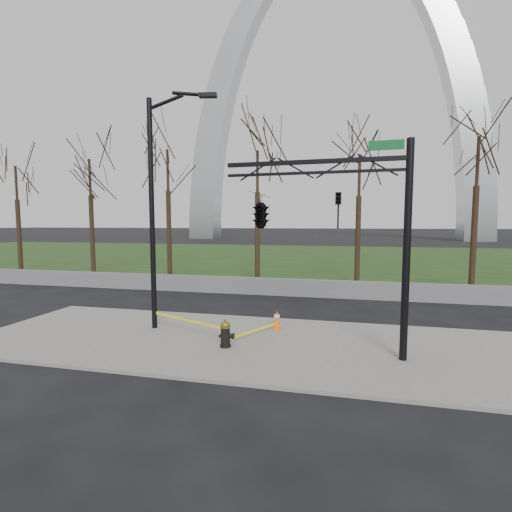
% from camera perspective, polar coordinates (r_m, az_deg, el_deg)
% --- Properties ---
extents(ground, '(500.00, 500.00, 0.00)m').
position_cam_1_polar(ground, '(11.99, -0.94, -13.42)').
color(ground, black).
rests_on(ground, ground).
extents(sidewalk, '(18.00, 6.00, 0.10)m').
position_cam_1_polar(sidewalk, '(11.97, -0.94, -13.19)').
color(sidewalk, slate).
rests_on(sidewalk, ground).
extents(grass_strip, '(120.00, 40.00, 0.06)m').
position_cam_1_polar(grass_strip, '(41.29, 9.19, -0.20)').
color(grass_strip, '#173312').
rests_on(grass_strip, ground).
extents(guardrail, '(60.00, 0.30, 0.90)m').
position_cam_1_polar(guardrail, '(19.52, 4.77, -4.81)').
color(guardrail, '#59595B').
rests_on(guardrail, ground).
extents(gateway_arch, '(66.00, 6.00, 65.00)m').
position_cam_1_polar(gateway_arch, '(90.73, 11.63, 23.46)').
color(gateway_arch, '#B3B6BA').
rests_on(gateway_arch, ground).
extents(tree_row, '(53.40, 4.00, 9.58)m').
position_cam_1_polar(tree_row, '(23.07, 15.54, 7.36)').
color(tree_row, black).
rests_on(tree_row, ground).
extents(fire_hydrant, '(0.51, 0.34, 0.84)m').
position_cam_1_polar(fire_hydrant, '(11.37, -4.68, -11.91)').
color(fire_hydrant, black).
rests_on(fire_hydrant, sidewalk).
extents(traffic_cone, '(0.38, 0.38, 0.66)m').
position_cam_1_polar(traffic_cone, '(13.19, 3.22, -9.75)').
color(traffic_cone, '#F35C0C').
rests_on(traffic_cone, sidewalk).
extents(street_light, '(2.37, 0.60, 8.21)m').
position_cam_1_polar(street_light, '(13.33, -14.84, 8.75)').
color(street_light, black).
rests_on(street_light, ground).
extents(traffic_signal_mast, '(5.10, 2.50, 6.00)m').
position_cam_1_polar(traffic_signal_mast, '(10.69, 4.75, 6.90)').
color(traffic_signal_mast, black).
rests_on(traffic_signal_mast, ground).
extents(caution_tape, '(4.26, 2.21, 0.43)m').
position_cam_1_polar(caution_tape, '(12.36, -6.32, -10.46)').
color(caution_tape, yellow).
rests_on(caution_tape, ground).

